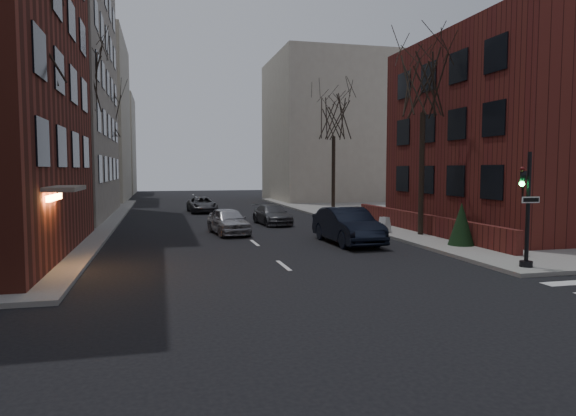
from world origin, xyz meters
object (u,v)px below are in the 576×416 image
object	(u,v)px
traffic_signal	(526,217)
evergreen_shrub	(461,224)
tree_left_b	(80,76)
tree_left_a	(28,30)
parked_sedan	(348,226)
tree_left_c	(105,116)
streetlamp_far	(116,161)
car_lane_far	(202,205)
tree_right_b	(334,117)
tree_right_a	(423,81)
car_lane_silver	(228,221)
sandwich_board	(384,225)
streetlamp_near	(83,156)
car_lane_gray	(272,215)

from	to	relation	value
traffic_signal	evergreen_shrub	bearing A→B (deg)	81.56
tree_left_b	evergreen_shrub	xyz separation A→B (m)	(17.50, -11.90, -7.80)
tree_left_a	parked_sedan	xyz separation A→B (m)	(13.06, 2.70, -7.61)
tree_left_c	parked_sedan	size ratio (longest dim) A/B	1.86
streetlamp_far	car_lane_far	xyz separation A→B (m)	(7.11, -5.76, -3.60)
tree_left_b	tree_right_b	bearing A→B (deg)	18.82
tree_right_a	car_lane_silver	xyz separation A→B (m)	(-9.60, 3.67, -7.30)
traffic_signal	tree_right_b	xyz separation A→B (m)	(0.86, 23.01, 5.68)
traffic_signal	tree_right_a	size ratio (longest dim) A/B	0.41
tree_left_a	streetlamp_far	size ratio (longest dim) A/B	1.63
traffic_signal	parked_sedan	bearing A→B (deg)	115.53
tree_right_b	car_lane_silver	xyz separation A→B (m)	(-9.60, -10.33, -6.86)
traffic_signal	tree_left_b	world-z (taller)	tree_left_b
tree_left_a	parked_sedan	world-z (taller)	tree_left_a
tree_left_a	sandwich_board	bearing A→B (deg)	17.83
tree_right_a	tree_right_b	distance (m)	14.01
tree_left_b	car_lane_far	xyz separation A→B (m)	(7.71, 10.24, -8.28)
parked_sedan	car_lane_silver	distance (m)	7.10
tree_right_a	streetlamp_near	world-z (taller)	tree_right_a
parked_sedan	evergreen_shrub	bearing A→B (deg)	-32.55
streetlamp_near	parked_sedan	size ratio (longest dim) A/B	1.20
tree_left_b	car_lane_far	bearing A→B (deg)	53.02
car_lane_gray	evergreen_shrub	distance (m)	13.33
tree_right_a	parked_sedan	xyz separation A→B (m)	(-4.54, -1.30, -7.17)
tree_left_a	car_lane_far	bearing A→B (deg)	70.88
evergreen_shrub	car_lane_silver	bearing A→B (deg)	141.44
tree_left_a	tree_right_a	size ratio (longest dim) A/B	1.06
tree_left_c	tree_right_b	bearing A→B (deg)	-24.44
evergreen_shrub	tree_left_a	bearing A→B (deg)	-179.67
tree_left_c	parked_sedan	world-z (taller)	tree_left_c
streetlamp_near	car_lane_gray	world-z (taller)	streetlamp_near
tree_right_a	streetlamp_near	size ratio (longest dim) A/B	1.55
tree_left_b	streetlamp_near	world-z (taller)	tree_left_b
tree_left_a	car_lane_silver	size ratio (longest dim) A/B	2.41
parked_sedan	sandwich_board	world-z (taller)	parked_sedan
streetlamp_far	evergreen_shrub	xyz separation A→B (m)	(16.90, -27.90, -3.13)
car_lane_gray	tree_left_b	bearing A→B (deg)	174.27
car_lane_gray	tree_left_a	bearing A→B (deg)	-138.98
tree_left_a	tree_right_b	bearing A→B (deg)	45.64
streetlamp_near	tree_left_c	bearing A→B (deg)	91.91
sandwich_board	evergreen_shrub	world-z (taller)	evergreen_shrub
traffic_signal	tree_left_b	bearing A→B (deg)	134.54
traffic_signal	tree_right_b	size ratio (longest dim) A/B	0.44
streetlamp_near	evergreen_shrub	xyz separation A→B (m)	(16.90, -7.90, -3.13)
tree_left_c	car_lane_silver	bearing A→B (deg)	-66.42
streetlamp_far	tree_left_a	bearing A→B (deg)	-91.23
tree_left_a	car_lane_silver	distance (m)	13.52
traffic_signal	tree_left_c	size ratio (longest dim) A/B	0.41
car_lane_silver	car_lane_gray	bearing A→B (deg)	44.52
car_lane_gray	tree_right_a	bearing A→B (deg)	-57.18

